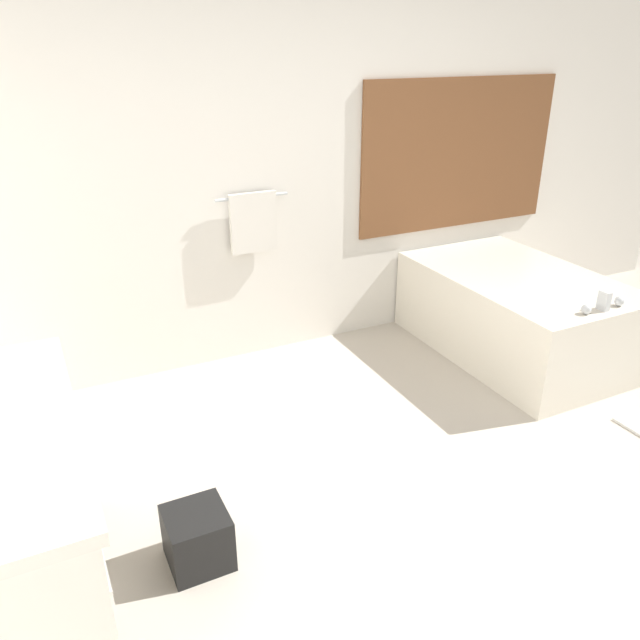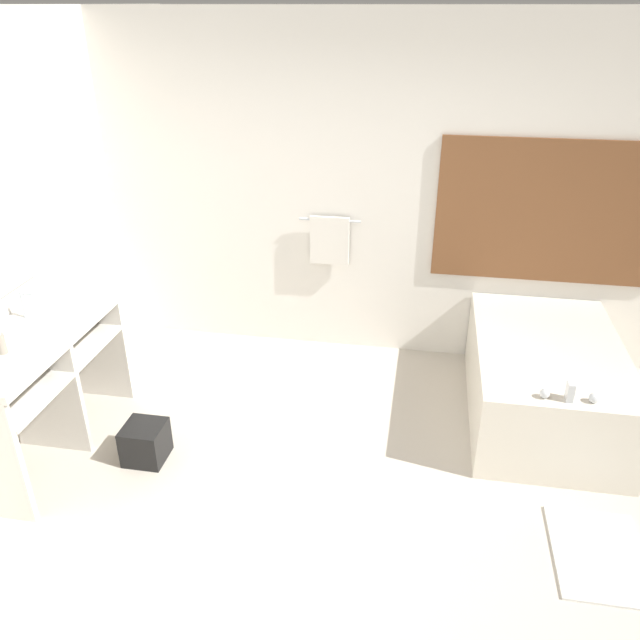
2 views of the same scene
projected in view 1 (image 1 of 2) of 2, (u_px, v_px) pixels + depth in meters
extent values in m
plane|color=beige|center=(488.00, 533.00, 2.89)|extent=(16.00, 16.00, 0.00)
cube|color=white|center=(289.00, 160.00, 4.15)|extent=(7.40, 0.06, 2.70)
cube|color=brown|center=(459.00, 155.00, 4.69)|extent=(1.70, 0.02, 1.10)
cylinder|color=silver|center=(252.00, 197.00, 4.06)|extent=(0.50, 0.02, 0.02)
cube|color=silver|center=(253.00, 223.00, 4.12)|extent=(0.32, 0.04, 0.40)
cube|color=silver|center=(5.00, 491.00, 2.22)|extent=(0.54, 1.28, 0.02)
cube|color=silver|center=(17.00, 535.00, 2.31)|extent=(0.52, 0.04, 0.83)
cube|color=silver|center=(10.00, 442.00, 2.84)|extent=(0.52, 0.04, 0.83)
cylinder|color=silver|center=(18.00, 532.00, 1.93)|extent=(0.13, 0.37, 0.13)
cylinder|color=silver|center=(10.00, 423.00, 2.48)|extent=(0.13, 0.37, 0.13)
cube|color=silver|center=(516.00, 313.00, 4.46)|extent=(1.00, 1.59, 0.59)
ellipsoid|color=white|center=(518.00, 294.00, 4.40)|extent=(0.72, 1.14, 0.30)
cube|color=silver|center=(604.00, 301.00, 3.75)|extent=(0.04, 0.07, 0.12)
sphere|color=silver|center=(586.00, 309.00, 3.70)|extent=(0.06, 0.06, 0.06)
sphere|color=silver|center=(619.00, 301.00, 3.81)|extent=(0.06, 0.06, 0.06)
cube|color=black|center=(198.00, 538.00, 2.69)|extent=(0.26, 0.26, 0.26)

